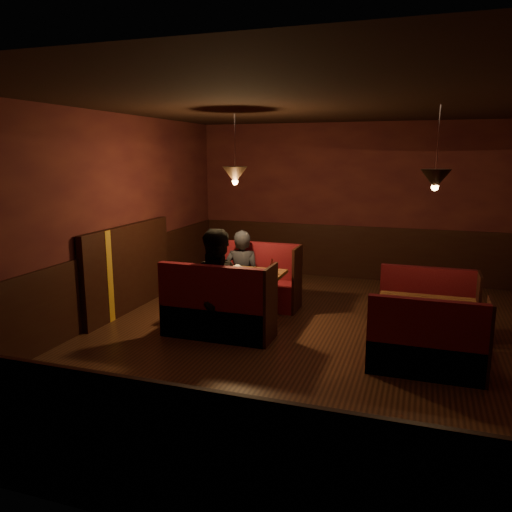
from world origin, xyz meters
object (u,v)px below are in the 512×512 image
(main_bench_near, at_px, (217,314))
(second_bench_far, at_px, (427,314))
(main_bench_far, at_px, (255,286))
(diner_b, at_px, (220,270))
(second_table, at_px, (426,315))
(main_table, at_px, (237,283))
(diner_a, at_px, (242,258))
(second_bench_near, at_px, (427,351))

(main_bench_near, bearing_deg, second_bench_far, 21.44)
(main_bench_far, height_order, diner_b, diner_b)
(second_table, xyz_separation_m, diner_b, (-2.52, -0.23, 0.41))
(main_bench_far, xyz_separation_m, main_bench_near, (0.00, -1.48, 0.00))
(main_table, xyz_separation_m, diner_a, (-0.16, 0.64, 0.23))
(main_table, distance_m, main_bench_near, 0.78)
(diner_b, bearing_deg, main_table, 66.35)
(main_bench_near, bearing_deg, main_bench_far, 90.00)
(diner_a, distance_m, diner_b, 1.29)
(main_table, distance_m, diner_b, 0.72)
(main_bench_near, xyz_separation_m, diner_a, (-0.17, 1.38, 0.46))
(second_bench_far, height_order, second_bench_near, same)
(main_bench_far, height_order, second_table, main_bench_far)
(second_bench_near, bearing_deg, second_bench_far, 90.00)
(second_bench_far, xyz_separation_m, diner_b, (-2.55, -0.89, 0.60))
(main_table, height_order, main_bench_near, main_bench_near)
(main_bench_near, xyz_separation_m, second_table, (2.52, 0.34, 0.15))
(second_bench_far, bearing_deg, second_bench_near, -90.00)
(main_table, xyz_separation_m, second_bench_far, (2.56, 0.26, -0.26))
(second_table, relative_size, second_bench_near, 0.90)
(main_table, relative_size, second_bench_far, 1.07)
(main_bench_far, height_order, second_bench_near, main_bench_far)
(second_table, relative_size, diner_a, 0.71)
(main_table, xyz_separation_m, second_bench_near, (2.56, -1.07, -0.26))
(main_table, relative_size, second_table, 1.18)
(second_bench_far, bearing_deg, diner_a, 172.01)
(main_table, distance_m, second_bench_far, 2.59)
(second_bench_far, xyz_separation_m, diner_a, (-2.72, 0.38, 0.50))
(second_table, bearing_deg, second_bench_near, -87.80)
(main_bench_far, relative_size, diner_b, 0.82)
(diner_b, bearing_deg, main_bench_far, 65.09)
(main_bench_far, distance_m, diner_b, 1.49)
(second_table, distance_m, second_bench_far, 0.69)
(main_bench_near, relative_size, second_bench_near, 1.18)
(main_bench_far, relative_size, second_bench_near, 1.18)
(second_bench_far, bearing_deg, diner_b, -160.72)
(second_bench_far, relative_size, diner_a, 0.79)
(main_table, height_order, diner_a, diner_a)
(main_bench_far, height_order, second_bench_far, main_bench_far)
(second_table, height_order, second_bench_near, second_bench_near)
(main_table, relative_size, diner_a, 0.84)
(main_bench_near, xyz_separation_m, second_bench_near, (2.55, -0.32, -0.03))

